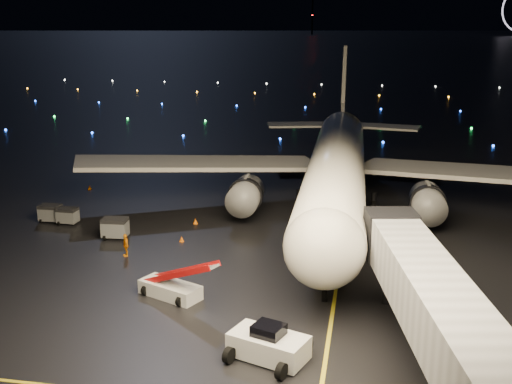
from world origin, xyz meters
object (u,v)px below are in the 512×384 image
(belt_loader, at_px, (170,275))
(baggage_cart_2, at_px, (68,216))
(crew_c, at_px, (126,245))
(pushback_tug, at_px, (269,342))
(airliner, at_px, (338,133))
(baggage_cart_0, at_px, (115,228))
(baggage_cart_1, at_px, (50,213))

(belt_loader, distance_m, baggage_cart_2, 20.04)
(crew_c, bearing_deg, belt_loader, 7.24)
(pushback_tug, distance_m, baggage_cart_2, 30.72)
(belt_loader, distance_m, crew_c, 9.09)
(airliner, xyz_separation_m, crew_c, (-15.90, -17.49, -6.63))
(belt_loader, distance_m, baggage_cart_0, 13.77)
(baggage_cart_2, bearing_deg, pushback_tug, -41.10)
(airliner, height_order, baggage_cart_1, airliner)
(airliner, relative_size, baggage_cart_1, 27.62)
(baggage_cart_0, xyz_separation_m, baggage_cart_2, (-5.96, 3.06, -0.15))
(baggage_cart_0, height_order, baggage_cart_2, baggage_cart_0)
(pushback_tug, height_order, belt_loader, belt_loader)
(airliner, height_order, baggage_cart_2, airliner)
(baggage_cart_1, bearing_deg, airliner, 21.25)
(airliner, xyz_separation_m, baggage_cart_2, (-24.39, -10.45, -6.80))
(belt_loader, relative_size, baggage_cart_1, 3.38)
(baggage_cart_0, bearing_deg, crew_c, -61.54)
(baggage_cart_2, bearing_deg, belt_loader, -42.04)
(crew_c, bearing_deg, baggage_cart_2, -163.14)
(belt_loader, bearing_deg, baggage_cart_0, 152.07)
(airliner, height_order, crew_c, airliner)
(belt_loader, bearing_deg, pushback_tug, -17.15)
(pushback_tug, height_order, baggage_cart_2, pushback_tug)
(crew_c, height_order, baggage_cart_2, crew_c)
(crew_c, xyz_separation_m, baggage_cart_2, (-8.49, 7.03, -0.18))
(pushback_tug, xyz_separation_m, baggage_cart_2, (-22.45, 20.97, -0.27))
(pushback_tug, bearing_deg, baggage_cart_2, 157.00)
(belt_loader, bearing_deg, airliner, 91.87)
(baggage_cart_0, relative_size, baggage_cart_2, 1.19)
(belt_loader, bearing_deg, baggage_cart_2, 160.17)
(baggage_cart_1, bearing_deg, pushback_tug, -40.98)
(baggage_cart_1, height_order, baggage_cart_2, baggage_cart_1)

